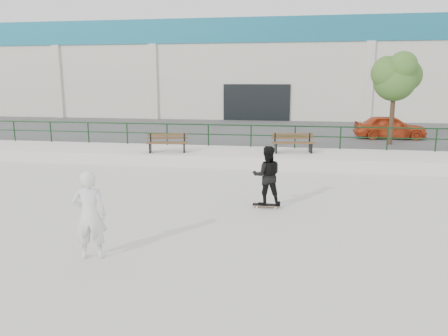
% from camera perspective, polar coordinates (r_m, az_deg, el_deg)
% --- Properties ---
extents(ground, '(120.00, 120.00, 0.00)m').
position_cam_1_polar(ground, '(10.23, -8.76, -9.12)').
color(ground, beige).
rests_on(ground, ground).
extents(ledge, '(30.00, 3.00, 0.50)m').
position_cam_1_polar(ledge, '(19.11, 0.12, 1.51)').
color(ledge, silver).
rests_on(ledge, ground).
extents(parking_strip, '(60.00, 14.00, 0.50)m').
position_cam_1_polar(parking_strip, '(27.44, 3.04, 4.57)').
color(parking_strip, '#3F3F3F').
rests_on(parking_strip, ground).
extents(railing, '(28.00, 0.06, 1.03)m').
position_cam_1_polar(railing, '(20.24, 0.73, 4.92)').
color(railing, '#123317').
rests_on(railing, ledge).
extents(commercial_building, '(44.20, 16.33, 8.00)m').
position_cam_1_polar(commercial_building, '(41.18, 5.39, 12.90)').
color(commercial_building, silver).
rests_on(commercial_building, ground).
extents(bench_left, '(1.80, 0.85, 0.80)m').
position_cam_1_polar(bench_left, '(18.84, -7.42, 3.26)').
color(bench_left, '#50341B').
rests_on(bench_left, ledge).
extents(bench_right, '(1.85, 0.85, 0.83)m').
position_cam_1_polar(bench_right, '(18.82, 9.00, 3.24)').
color(bench_right, '#50341B').
rests_on(bench_right, ledge).
extents(tree, '(2.43, 2.16, 4.32)m').
position_cam_1_polar(tree, '(22.26, 21.51, 11.18)').
color(tree, brown).
rests_on(tree, parking_strip).
extents(red_car, '(3.69, 1.65, 1.23)m').
position_cam_1_polar(red_car, '(24.60, 20.84, 5.05)').
color(red_car, '#B73916').
rests_on(red_car, parking_strip).
extents(skateboard, '(0.78, 0.23, 0.09)m').
position_cam_1_polar(skateboard, '(12.49, 5.56, -4.84)').
color(skateboard, black).
rests_on(skateboard, ground).
extents(standing_skater, '(0.90, 0.75, 1.67)m').
position_cam_1_polar(standing_skater, '(12.27, 5.63, -0.99)').
color(standing_skater, black).
rests_on(standing_skater, skateboard).
extents(seated_skater, '(0.75, 0.59, 1.82)m').
position_cam_1_polar(seated_skater, '(9.20, -17.13, -5.89)').
color(seated_skater, silver).
rests_on(seated_skater, ground).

